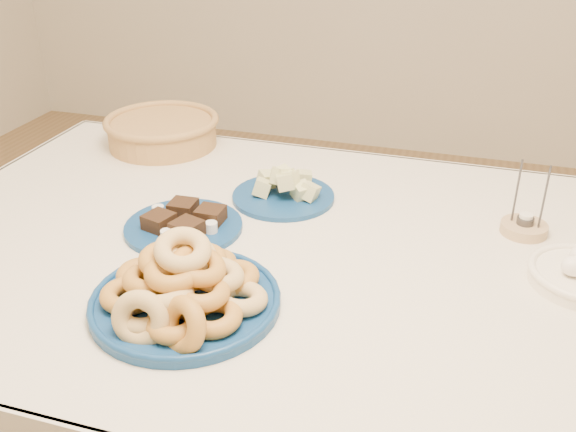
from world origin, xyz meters
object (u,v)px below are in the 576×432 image
object	(u,v)px
melon_plate	(285,189)
candle_holder	(524,227)
brownie_plate	(184,224)
donut_platter	(183,289)
dining_table	(295,291)
wicker_basket	(162,130)

from	to	relation	value
melon_plate	candle_holder	distance (m)	0.54
brownie_plate	candle_holder	size ratio (longest dim) A/B	1.60
donut_platter	melon_plate	distance (m)	0.47
donut_platter	melon_plate	xyz separation A→B (m)	(0.04, 0.47, -0.02)
dining_table	donut_platter	xyz separation A→B (m)	(-0.13, -0.25, 0.15)
melon_plate	brownie_plate	size ratio (longest dim) A/B	1.22
dining_table	wicker_basket	world-z (taller)	wicker_basket
brownie_plate	wicker_basket	xyz separation A→B (m)	(-0.27, 0.43, 0.03)
candle_holder	dining_table	bearing A→B (deg)	-155.29
dining_table	melon_plate	xyz separation A→B (m)	(-0.09, 0.22, 0.13)
candle_holder	donut_platter	bearing A→B (deg)	-141.21
melon_plate	wicker_basket	size ratio (longest dim) A/B	0.76
melon_plate	donut_platter	bearing A→B (deg)	-94.40
dining_table	melon_plate	size ratio (longest dim) A/B	5.38
dining_table	brownie_plate	bearing A→B (deg)	178.82
donut_platter	candle_holder	xyz separation A→B (m)	(0.57, 0.46, -0.03)
brownie_plate	candle_holder	bearing A→B (deg)	16.02
dining_table	donut_platter	size ratio (longest dim) A/B	4.81
donut_platter	brownie_plate	xyz separation A→B (m)	(-0.12, 0.26, -0.03)
brownie_plate	candle_holder	xyz separation A→B (m)	(0.70, 0.20, 0.00)
melon_plate	dining_table	bearing A→B (deg)	-67.24
donut_platter	wicker_basket	xyz separation A→B (m)	(-0.39, 0.69, 0.00)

